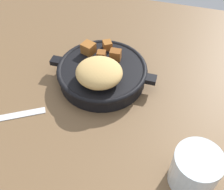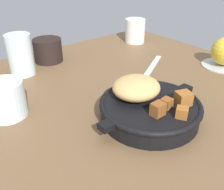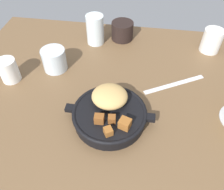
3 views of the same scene
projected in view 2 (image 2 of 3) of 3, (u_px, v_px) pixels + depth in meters
The scene contains 8 objects.
ground_plane at pixel (115, 116), 57.79cm from camera, with size 101.68×92.42×2.40cm, color brown.
cast_iron_skillet at pixel (148, 105), 53.65cm from camera, with size 25.36×21.10×8.25cm.
saucer_plate at pixel (222, 65), 79.07cm from camera, with size 12.33×12.33×0.60cm, color #B7BABF.
butter_knife at pixel (151, 68), 77.16cm from camera, with size 22.31×1.60×0.36cm, color silver.
water_glass_tall at pixel (20, 55), 71.47cm from camera, with size 6.85×6.85×11.48cm, color silver.
water_glass_short at pixel (5, 99), 54.08cm from camera, with size 8.27×8.27×7.77cm, color silver.
ceramic_mug_white at pixel (135, 31), 97.35cm from camera, with size 7.32×7.32×8.71cm, color silver.
coffee_mug_dark at pixel (48, 50), 81.06cm from camera, with size 8.80×8.80×7.15cm, color black.
Camera 2 is at (-30.51, -37.02, 31.36)cm, focal length 41.58 mm.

